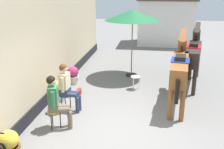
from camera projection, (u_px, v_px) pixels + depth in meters
The scene contains 13 objects.
ground_plane at pixel (131, 87), 9.40m from camera, with size 40.00×40.00×0.00m, color slate.
pub_facade_wall at pixel (42, 52), 7.87m from camera, with size 0.34×14.00×3.40m.
distant_cottage at pixel (166, 14), 15.97m from camera, with size 3.40×2.60×3.50m.
seated_visitor_near at pixel (56, 99), 6.48m from camera, with size 0.61×0.48×1.39m.
seated_visitor_far at pixel (67, 85), 7.41m from camera, with size 0.61×0.49×1.39m.
saddled_horse_near at pixel (180, 67), 7.74m from camera, with size 0.71×2.99×2.06m.
saddled_horse_far at pixel (194, 53), 9.39m from camera, with size 0.87×2.97×2.06m.
flower_planter_nearest at pixel (9, 144), 5.43m from camera, with size 0.43×0.43×0.64m.
flower_planter_inner_far at pixel (60, 90), 8.27m from camera, with size 0.43×0.43×0.64m.
flower_planter_farthest at pixel (73, 74), 9.70m from camera, with size 0.43×0.43×0.64m.
cafe_parasol at pixel (133, 15), 9.88m from camera, with size 2.10×2.10×2.58m.
spare_stool_white at pixel (135, 78), 9.13m from camera, with size 0.32×0.32×0.46m.
satchel_bag at pixel (79, 92), 8.71m from camera, with size 0.28×0.12×0.20m, color maroon.
Camera 1 is at (0.67, -5.77, 3.41)m, focal length 42.66 mm.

